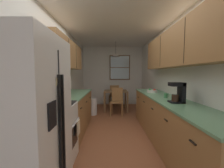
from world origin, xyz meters
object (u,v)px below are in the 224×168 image
Objects in this scene: dining_chair_far at (114,95)px; mug_by_coffeemaker at (166,96)px; refrigerator at (23,127)px; microwave_over_range at (42,55)px; storage_canister at (64,94)px; dining_chair_near at (117,100)px; trash_bin at (93,106)px; stove_range at (53,134)px; dining_table at (116,94)px; fruit_bowl at (152,91)px; coffee_maker at (178,92)px.

mug_by_coffeemaker is at bearing -72.97° from dining_chair_far.
microwave_over_range is at bearing 101.89° from refrigerator.
storage_canister is at bearing -177.92° from mug_by_coffeemaker.
trash_bin is (-0.81, 0.02, -0.22)m from dining_chair_near.
stove_range is 2.55m from trash_bin.
dining_chair_near is 1.15m from dining_chair_far.
dining_chair_near reaches higher than dining_table.
trash_bin is (-0.75, -1.13, -0.22)m from dining_chair_far.
dining_table is at bearing -86.00° from dining_chair_far.
mug_by_coffeemaker is at bearing -87.63° from fruit_bowl.
trash_bin is 3.00m from coffee_maker.
refrigerator is 1.92× the size of dining_chair_near.
mug_by_coffeemaker is (0.86, -1.87, 0.45)m from dining_chair_near.
storage_canister is at bearing -156.44° from fruit_bowl.
refrigerator is 3.32m from trash_bin.
refrigerator is at bearing -105.24° from dining_table.
microwave_over_range reaches higher than mug_by_coffeemaker.
coffee_maker is at bearing 5.25° from stove_range.
coffee_maker is at bearing -72.63° from dining_table.
coffee_maker reaches higher than trash_bin.
fruit_bowl is at bearing 48.61° from refrigerator.
dining_table is at bearing 70.61° from stove_range.
fruit_bowl is at bearing -62.96° from dining_table.
fruit_bowl is at bearing 92.37° from mug_by_coffeemaker.
storage_canister is at bearing -113.38° from dining_table.
dining_chair_near is 8.09× the size of mug_by_coffeemaker.
storage_canister is (-0.30, -1.96, 0.71)m from trash_bin.
dining_table is 0.59m from dining_chair_near.
coffee_maker is (2.10, 0.18, -0.57)m from microwave_over_range.
refrigerator reaches higher than stove_range.
refrigerator reaches higher than dining_table.
trash_bin is 2.11m from storage_canister.
dining_chair_far reaches higher than dining_table.
storage_canister reaches higher than dining_table.
stove_range is 3.80m from dining_chair_far.
fruit_bowl is (0.89, -2.25, 0.44)m from dining_chair_far.
refrigerator is at bearing -144.51° from mug_by_coffeemaker.
mug_by_coffeemaker is 0.78m from fruit_bowl.
microwave_over_range is 0.87m from storage_canister.
stove_range is at bearing -89.43° from storage_canister.
trash_bin is at bearing -144.79° from dining_table.
trash_bin is 5.00× the size of mug_by_coffeemaker.
coffee_maker is at bearing -74.75° from dining_chair_far.
dining_chair_near is 1.62× the size of trash_bin.
trash_bin is 2.20× the size of fruit_bowl.
storage_canister is 2.03m from coffee_maker.
trash_bin is 1.67× the size of coffee_maker.
microwave_over_range is 2.19m from coffee_maker.
dining_chair_far is (-0.06, 1.15, 0.00)m from dining_chair_near.
coffee_maker is at bearing 25.40° from refrigerator.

